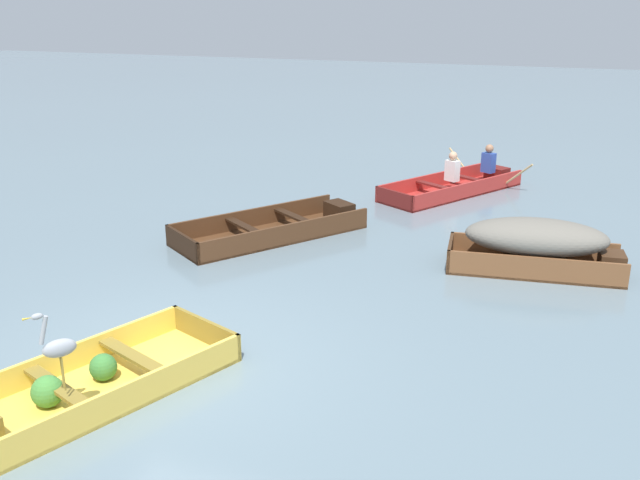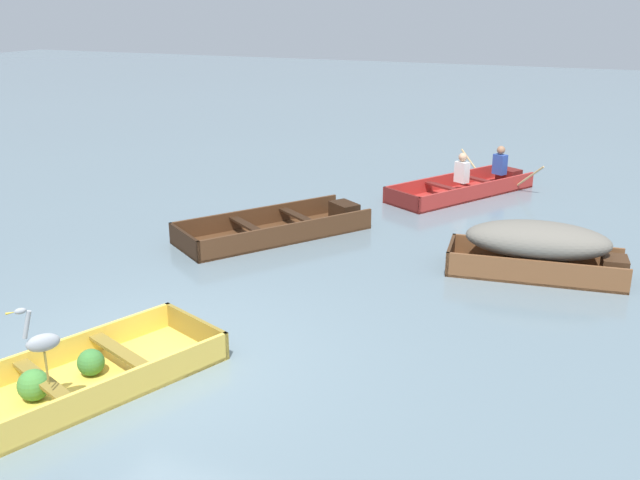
{
  "view_description": "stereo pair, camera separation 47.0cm",
  "coord_description": "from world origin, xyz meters",
  "px_view_note": "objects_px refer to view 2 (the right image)",
  "views": [
    {
      "loc": [
        4.18,
        -6.24,
        3.97
      ],
      "look_at": [
        0.44,
        3.7,
        0.35
      ],
      "focal_mm": 40.0,
      "sensor_mm": 36.0,
      "label": 1
    },
    {
      "loc": [
        4.61,
        -6.07,
        3.97
      ],
      "look_at": [
        0.44,
        3.7,
        0.35
      ],
      "focal_mm": 40.0,
      "sensor_mm": 36.0,
      "label": 2
    }
  ],
  "objects_px": {
    "skiff_dark_varnish_mid_moored": "(281,228)",
    "heron_on_dinghy": "(41,341)",
    "skiff_wooden_brown_near_moored": "(539,245)",
    "dinghy_yellow_foreground": "(70,381)",
    "rowboat_red_with_crew": "(468,185)"
  },
  "relations": [
    {
      "from": "skiff_dark_varnish_mid_moored",
      "to": "heron_on_dinghy",
      "type": "xyz_separation_m",
      "value": [
        0.43,
        -6.11,
        0.71
      ]
    },
    {
      "from": "skiff_wooden_brown_near_moored",
      "to": "skiff_dark_varnish_mid_moored",
      "type": "relative_size",
      "value": 0.77
    },
    {
      "from": "dinghy_yellow_foreground",
      "to": "rowboat_red_with_crew",
      "type": "relative_size",
      "value": 0.9
    },
    {
      "from": "skiff_dark_varnish_mid_moored",
      "to": "heron_on_dinghy",
      "type": "relative_size",
      "value": 4.13
    },
    {
      "from": "skiff_wooden_brown_near_moored",
      "to": "skiff_dark_varnish_mid_moored",
      "type": "bearing_deg",
      "value": 177.04
    },
    {
      "from": "dinghy_yellow_foreground",
      "to": "skiff_wooden_brown_near_moored",
      "type": "height_order",
      "value": "skiff_wooden_brown_near_moored"
    },
    {
      "from": "skiff_wooden_brown_near_moored",
      "to": "rowboat_red_with_crew",
      "type": "distance_m",
      "value": 4.75
    },
    {
      "from": "dinghy_yellow_foreground",
      "to": "skiff_wooden_brown_near_moored",
      "type": "relative_size",
      "value": 1.19
    },
    {
      "from": "dinghy_yellow_foreground",
      "to": "heron_on_dinghy",
      "type": "bearing_deg",
      "value": -73.04
    },
    {
      "from": "rowboat_red_with_crew",
      "to": "heron_on_dinghy",
      "type": "bearing_deg",
      "value": -101.14
    },
    {
      "from": "dinghy_yellow_foreground",
      "to": "skiff_dark_varnish_mid_moored",
      "type": "distance_m",
      "value": 5.68
    },
    {
      "from": "skiff_wooden_brown_near_moored",
      "to": "rowboat_red_with_crew",
      "type": "xyz_separation_m",
      "value": [
        -1.96,
        4.32,
        -0.29
      ]
    },
    {
      "from": "skiff_wooden_brown_near_moored",
      "to": "heron_on_dinghy",
      "type": "height_order",
      "value": "heron_on_dinghy"
    },
    {
      "from": "dinghy_yellow_foreground",
      "to": "heron_on_dinghy",
      "type": "height_order",
      "value": "heron_on_dinghy"
    },
    {
      "from": "skiff_dark_varnish_mid_moored",
      "to": "rowboat_red_with_crew",
      "type": "distance_m",
      "value": 4.77
    }
  ]
}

